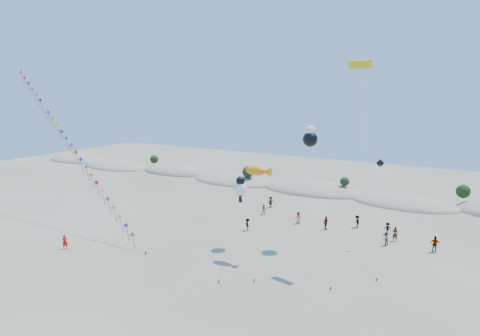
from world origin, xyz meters
The scene contains 10 objects.
ground centered at (0.00, 0.00, 0.00)m, with size 160.00×160.00×0.00m, color #7A6D54.
dune_ridge centered at (1.06, 45.14, 0.11)m, with size 145.30×11.49×5.57m.
kite_train centered at (-22.04, 12.16, 10.86)m, with size 31.13×7.30×21.33m.
fish_kite centered at (5.30, 13.81, 9.51)m, with size 2.85×7.65×10.04m.
cartoon_kite_low centered at (2.18, 15.60, 7.04)m, with size 6.28×7.80×8.30m.
cartoon_kite_high centered at (8.71, 19.72, 12.60)m, with size 6.70×9.90×13.95m.
parafoil_kite centered at (14.52, 16.66, 19.70)m, with size 7.25×14.40×20.55m.
dark_kite centered at (16.18, 21.00, 6.98)m, with size 2.52×9.22×10.21m.
flyer_foreground centered at (-14.78, 5.09, 0.83)m, with size 0.61×0.40×1.66m, color red.
beachgoers centered at (8.81, 26.85, 0.83)m, with size 24.40×12.27×1.85m.
Camera 1 is at (23.84, -22.42, 17.64)m, focal length 30.00 mm.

